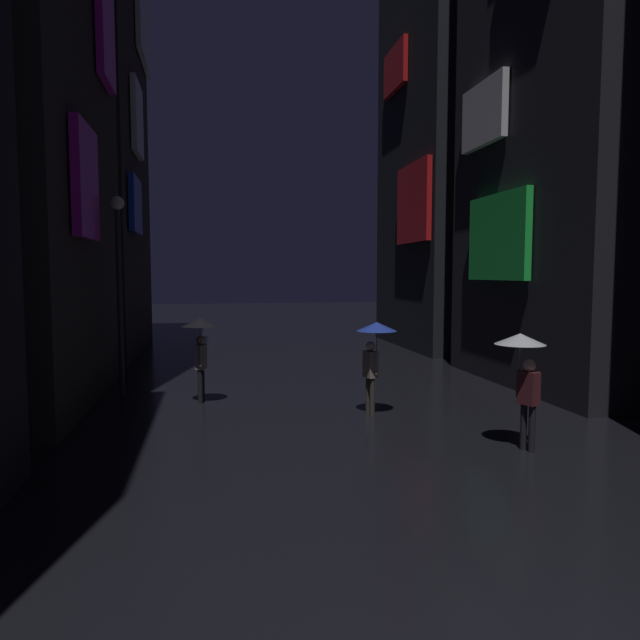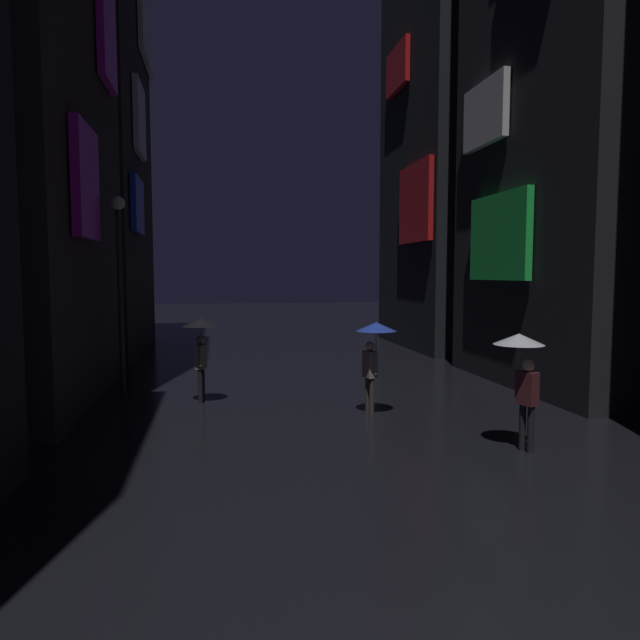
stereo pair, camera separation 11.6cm
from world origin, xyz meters
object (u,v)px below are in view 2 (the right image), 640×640
pedestrian_foreground_left_clear (522,359)px  pedestrian_foreground_right_blue (374,342)px  pedestrian_midstreet_left_black (201,336)px  streetlamp_left_far (120,271)px

pedestrian_foreground_left_clear → pedestrian_foreground_right_blue: bearing=123.3°
pedestrian_foreground_right_blue → pedestrian_foreground_left_clear: bearing=-56.7°
pedestrian_midstreet_left_black → pedestrian_foreground_right_blue: 4.30m
pedestrian_foreground_left_clear → pedestrian_foreground_right_blue: size_ratio=1.00×
pedestrian_midstreet_left_black → pedestrian_foreground_right_blue: same height
streetlamp_left_far → pedestrian_foreground_right_blue: bearing=-29.8°
pedestrian_foreground_right_blue → streetlamp_left_far: 7.03m
pedestrian_foreground_left_clear → pedestrian_midstreet_left_black: bearing=140.2°
pedestrian_midstreet_left_black → pedestrian_foreground_right_blue: size_ratio=1.00×
pedestrian_midstreet_left_black → streetlamp_left_far: bearing=144.2°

